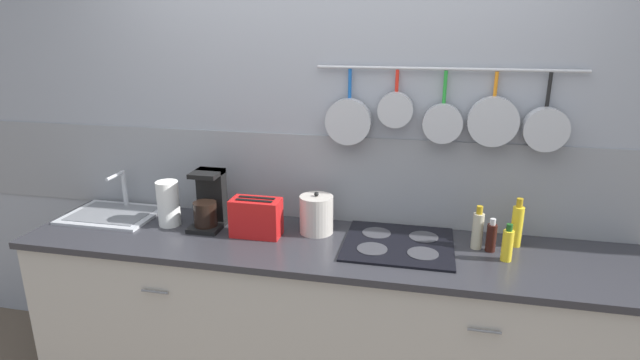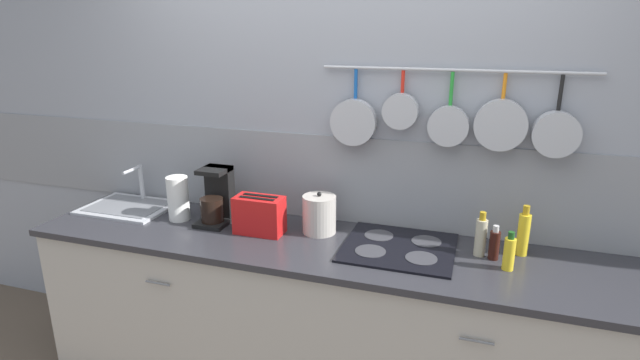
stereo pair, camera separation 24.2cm
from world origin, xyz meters
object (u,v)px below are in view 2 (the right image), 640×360
toaster (259,215)px  bottle_hot_sauce (481,236)px  kettle (319,214)px  paper_towel_roll (178,198)px  bottle_cooking_wine (509,253)px  bottle_dish_soap (494,244)px  coffee_maker (217,199)px  bottle_vinegar (523,233)px

toaster → bottle_hot_sauce: (1.11, 0.08, -0.00)m
toaster → kettle: size_ratio=1.21×
paper_towel_roll → bottle_cooking_wine: paper_towel_roll is taller
kettle → bottle_cooking_wine: (0.94, -0.14, -0.02)m
paper_towel_roll → bottle_dish_soap: size_ratio=1.48×
coffee_maker → kettle: bearing=3.2°
toaster → bottle_cooking_wine: (1.24, -0.03, -0.02)m
bottle_hot_sauce → bottle_dish_soap: size_ratio=1.31×
paper_towel_roll → bottle_cooking_wine: size_ratio=1.37×
bottle_dish_soap → paper_towel_roll: bearing=-179.2°
bottle_hot_sauce → bottle_vinegar: bearing=20.2°
coffee_maker → bottle_hot_sauce: size_ratio=1.42×
paper_towel_roll → kettle: paper_towel_roll is taller
paper_towel_roll → bottle_dish_soap: 1.69m
paper_towel_roll → bottle_cooking_wine: 1.76m
toaster → bottle_cooking_wine: bearing=-1.4°
toaster → bottle_vinegar: bearing=6.6°
kettle → bottle_cooking_wine: size_ratio=1.24×
kettle → bottle_dish_soap: bearing=-3.1°
bottle_hot_sauce → toaster: bearing=-175.8°
toaster → bottle_dish_soap: (1.18, 0.06, -0.03)m
kettle → bottle_vinegar: bearing=2.6°
coffee_maker → bottle_cooking_wine: size_ratio=1.72×
kettle → bottle_hot_sauce: size_ratio=1.03×
bottle_hot_sauce → bottle_dish_soap: bearing=-19.4°
paper_towel_roll → bottle_vinegar: size_ratio=1.00×
kettle → bottle_vinegar: (1.01, 0.05, 0.01)m
bottle_hot_sauce → paper_towel_roll: bearing=-178.4°
bottle_dish_soap → bottle_cooking_wine: 0.11m
toaster → bottle_hot_sauce: size_ratio=1.24×
kettle → bottle_vinegar: size_ratio=0.91×
paper_towel_roll → bottle_vinegar: (1.82, 0.12, -0.01)m
toaster → bottle_vinegar: (1.30, 0.15, 0.01)m
coffee_maker → bottle_dish_soap: bearing=-0.5°
bottle_dish_soap → bottle_hot_sauce: bearing=160.6°
toaster → bottle_dish_soap: size_ratio=1.62×
toaster → bottle_cooking_wine: toaster is taller
bottle_cooking_wine → bottle_vinegar: bearing=70.3°
bottle_hot_sauce → bottle_dish_soap: 0.07m
bottle_cooking_wine → paper_towel_roll: bearing=177.8°
paper_towel_roll → coffee_maker: coffee_maker is taller
coffee_maker → bottle_hot_sauce: bearing=0.3°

